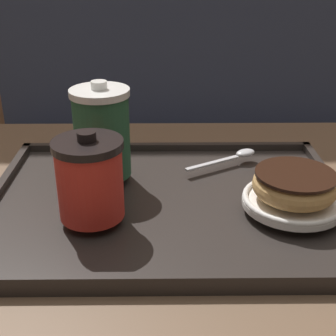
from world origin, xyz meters
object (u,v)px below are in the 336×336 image
at_px(spoon, 237,156).
at_px(coffee_cup_rear, 102,132).
at_px(donut_chocolate_glazed, 295,184).
at_px(coffee_cup_front, 90,178).

bearing_deg(spoon, coffee_cup_rear, 164.87).
height_order(coffee_cup_rear, donut_chocolate_glazed, coffee_cup_rear).
distance_m(coffee_cup_front, coffee_cup_rear, 0.12).
bearing_deg(coffee_cup_front, spoon, 39.63).
height_order(donut_chocolate_glazed, spoon, donut_chocolate_glazed).
xyz_separation_m(coffee_cup_front, donut_chocolate_glazed, (0.27, 0.02, -0.02)).
bearing_deg(spoon, donut_chocolate_glazed, -100.79).
xyz_separation_m(coffee_cup_front, coffee_cup_rear, (0.00, 0.12, 0.01)).
bearing_deg(donut_chocolate_glazed, coffee_cup_front, -175.25).
distance_m(coffee_cup_rear, spoon, 0.23).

